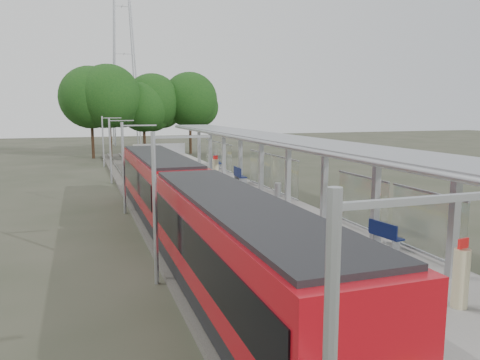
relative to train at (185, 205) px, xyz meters
name	(u,v)px	position (x,y,z in m)	size (l,w,h in m)	color
ground	(443,349)	(4.50, -10.45, -2.05)	(200.00, 200.00, 0.00)	#474438
trackbed	(153,206)	(0.00, 9.55, -1.93)	(3.00, 70.00, 0.24)	#59544C
platform	(222,196)	(4.50, 9.55, -1.55)	(6.00, 50.00, 1.00)	gray
tactile_strip	(183,190)	(1.95, 9.55, -1.04)	(0.60, 50.00, 0.02)	gold
end_fence	(159,149)	(4.50, 34.50, -0.45)	(6.00, 0.10, 1.20)	#9EA0A5
train	(185,205)	(0.00, 0.00, 0.00)	(2.74, 27.60, 3.62)	black
canopy	(266,143)	(6.11, 5.73, 2.15)	(3.27, 38.00, 3.66)	#9EA0A5
pylon	(123,30)	(3.50, 62.55, 16.95)	(8.00, 4.00, 38.00)	#9EA0A5
tree_cluster	(136,100)	(2.99, 42.44, 5.27)	(20.54, 10.82, 11.59)	#382316
catenary_masts	(125,165)	(-1.72, 8.55, 0.86)	(2.08, 48.16, 5.40)	#9EA0A5
bench_near	(385,234)	(6.52, -5.09, -0.54)	(0.65, 1.47, 0.97)	#0F194C
bench_mid	(239,175)	(6.26, 11.15, -0.45)	(0.57, 1.69, 1.14)	#0F194C
bench_far	(217,162)	(7.10, 19.59, -0.45)	(0.70, 1.71, 1.14)	#0F194C
info_pillar_near	(461,278)	(5.07, -10.29, -0.24)	(0.42, 0.42, 1.86)	beige
info_pillar_far	(216,170)	(4.94, 12.47, -0.24)	(0.42, 0.42, 1.87)	beige
litter_bin	(278,190)	(6.85, 5.71, -0.65)	(0.40, 0.40, 0.81)	#9EA0A5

